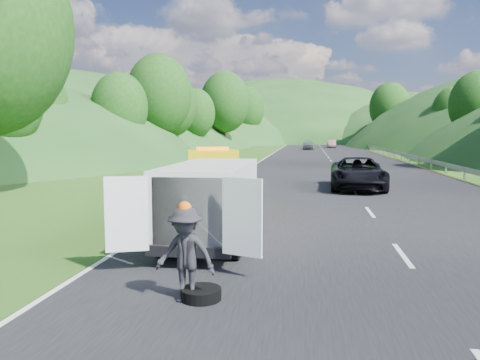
% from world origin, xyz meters
% --- Properties ---
extents(ground, '(320.00, 320.00, 0.00)m').
position_xyz_m(ground, '(0.00, 0.00, 0.00)').
color(ground, '#38661E').
rests_on(ground, ground).
extents(road_surface, '(14.00, 200.00, 0.02)m').
position_xyz_m(road_surface, '(3.00, 40.00, 0.01)').
color(road_surface, black).
rests_on(road_surface, ground).
extents(guardrail, '(0.06, 140.00, 1.52)m').
position_xyz_m(guardrail, '(10.30, 52.50, 0.00)').
color(guardrail, gray).
rests_on(guardrail, ground).
extents(tree_line_left, '(14.00, 140.00, 14.00)m').
position_xyz_m(tree_line_left, '(-19.00, 60.00, 0.00)').
color(tree_line_left, '#255519').
rests_on(tree_line_left, ground).
extents(tree_line_right, '(14.00, 140.00, 14.00)m').
position_xyz_m(tree_line_right, '(23.00, 60.00, 0.00)').
color(tree_line_right, '#255519').
rests_on(tree_line_right, ground).
extents(hills_backdrop, '(201.00, 288.60, 44.00)m').
position_xyz_m(hills_backdrop, '(6.50, 134.70, 0.00)').
color(hills_backdrop, '#2D5B23').
rests_on(hills_backdrop, ground).
extents(tow_truck, '(3.31, 5.75, 2.33)m').
position_xyz_m(tow_truck, '(-2.84, 4.23, 1.14)').
color(tow_truck, black).
rests_on(tow_truck, ground).
extents(white_van, '(3.27, 5.96, 2.12)m').
position_xyz_m(white_van, '(-1.79, -1.27, 1.20)').
color(white_van, black).
rests_on(white_van, ground).
extents(woman, '(0.59, 0.72, 1.75)m').
position_xyz_m(woman, '(-2.81, 1.89, 0.00)').
color(woman, white).
rests_on(woman, ground).
extents(child, '(0.65, 0.64, 1.05)m').
position_xyz_m(child, '(-1.64, -1.49, 0.00)').
color(child, tan).
rests_on(child, ground).
extents(worker, '(1.16, 0.77, 1.67)m').
position_xyz_m(worker, '(-1.34, -5.70, 0.00)').
color(worker, black).
rests_on(worker, ground).
extents(suitcase, '(0.37, 0.24, 0.55)m').
position_xyz_m(suitcase, '(-3.84, 0.47, 0.28)').
color(suitcase, '#626149').
rests_on(suitcase, ground).
extents(spare_tire, '(0.72, 0.72, 0.20)m').
position_xyz_m(spare_tire, '(-1.10, -5.57, 0.00)').
color(spare_tire, black).
rests_on(spare_tire, ground).
extents(passing_suv, '(2.92, 5.91, 1.61)m').
position_xyz_m(passing_suv, '(3.26, 11.07, 0.00)').
color(passing_suv, black).
rests_on(passing_suv, ground).
extents(dist_car_a, '(1.75, 4.36, 1.49)m').
position_xyz_m(dist_car_a, '(0.76, 62.39, 0.00)').
color(dist_car_a, '#49494E').
rests_on(dist_car_a, ground).
extents(dist_car_b, '(1.46, 4.19, 1.38)m').
position_xyz_m(dist_car_b, '(4.83, 71.57, 0.00)').
color(dist_car_b, '#7D5357').
rests_on(dist_car_b, ground).
extents(dist_car_c, '(2.14, 5.27, 1.53)m').
position_xyz_m(dist_car_c, '(4.43, 93.58, 0.00)').
color(dist_car_c, '#8B4563').
rests_on(dist_car_c, ground).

